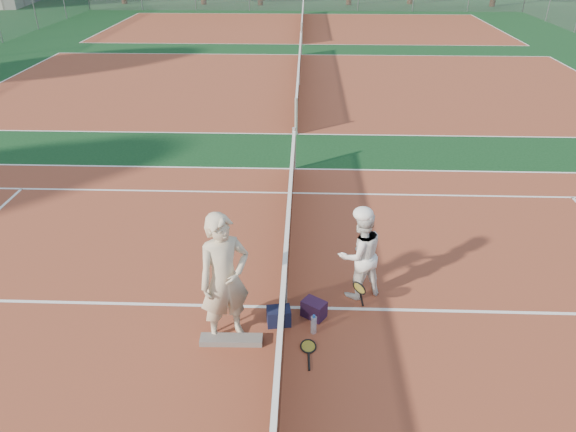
{
  "coord_description": "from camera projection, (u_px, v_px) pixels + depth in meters",
  "views": [
    {
      "loc": [
        0.27,
        -6.51,
        5.38
      ],
      "look_at": [
        0.0,
        1.17,
        1.05
      ],
      "focal_mm": 32.0,
      "sensor_mm": 36.0,
      "label": 1
    }
  ],
  "objects": [
    {
      "name": "court_far_a",
      "position": [
        299.0,
        85.0,
        20.07
      ],
      "size": [
        23.77,
        10.97,
        0.01
      ],
      "primitive_type": "cube",
      "color": "brown",
      "rests_on": "ground"
    },
    {
      "name": "water_bottle",
      "position": [
        314.0,
        325.0,
        7.73
      ],
      "size": [
        0.09,
        0.09,
        0.3
      ],
      "primitive_type": "cylinder",
      "color": "#C9E0FF",
      "rests_on": "ground"
    },
    {
      "name": "net_far_b",
      "position": [
        303.0,
        18.0,
        31.58
      ],
      "size": [
        0.1,
        10.98,
        1.02
      ],
      "primitive_type": null,
      "color": "black",
      "rests_on": "ground"
    },
    {
      "name": "ground",
      "position": [
        286.0,
        308.0,
        8.32
      ],
      "size": [
        130.0,
        130.0,
        0.0
      ],
      "primitive_type": "plane",
      "color": "#0E3417",
      "rests_on": "ground"
    },
    {
      "name": "sports_bag_purple",
      "position": [
        314.0,
        309.0,
        8.06
      ],
      "size": [
        0.43,
        0.4,
        0.29
      ],
      "primitive_type": "cube",
      "rotation": [
        0.0,
        0.0,
        -0.6
      ],
      "color": "#25112D",
      "rests_on": "ground"
    },
    {
      "name": "net_far_a",
      "position": [
        299.0,
        72.0,
        19.82
      ],
      "size": [
        0.1,
        10.98,
        1.02
      ],
      "primitive_type": null,
      "color": "black",
      "rests_on": "ground"
    },
    {
      "name": "racket_spare",
      "position": [
        308.0,
        346.0,
        7.53
      ],
      "size": [
        0.29,
        0.61,
        0.03
      ],
      "primitive_type": null,
      "rotation": [
        0.0,
        0.0,
        1.6
      ],
      "color": "black",
      "rests_on": "ground"
    },
    {
      "name": "racket_black_held",
      "position": [
        359.0,
        296.0,
        8.11
      ],
      "size": [
        0.35,
        0.35,
        0.58
      ],
      "primitive_type": null,
      "rotation": [
        0.0,
        0.0,
        4.01
      ],
      "color": "black",
      "rests_on": "ground"
    },
    {
      "name": "sports_bag_navy",
      "position": [
        279.0,
        316.0,
        7.92
      ],
      "size": [
        0.4,
        0.3,
        0.29
      ],
      "primitive_type": "cube",
      "rotation": [
        0.0,
        0.0,
        0.15
      ],
      "color": "black",
      "rests_on": "ground"
    },
    {
      "name": "player_a",
      "position": [
        224.0,
        280.0,
        7.24
      ],
      "size": [
        0.91,
        0.82,
        2.08
      ],
      "primitive_type": "imported",
      "rotation": [
        0.0,
        0.0,
        0.54
      ],
      "color": "beige",
      "rests_on": "ground"
    },
    {
      "name": "court_far_b",
      "position": [
        302.0,
        27.0,
        31.83
      ],
      "size": [
        23.77,
        10.97,
        0.01
      ],
      "primitive_type": "cube",
      "color": "brown",
      "rests_on": "ground"
    },
    {
      "name": "net_main",
      "position": [
        285.0,
        282.0,
        8.07
      ],
      "size": [
        0.1,
        10.98,
        1.02
      ],
      "primitive_type": null,
      "color": "black",
      "rests_on": "ground"
    },
    {
      "name": "court_main",
      "position": [
        286.0,
        307.0,
        8.32
      ],
      "size": [
        23.77,
        10.97,
        0.01
      ],
      "primitive_type": "cube",
      "color": "brown",
      "rests_on": "ground"
    },
    {
      "name": "player_b",
      "position": [
        360.0,
        254.0,
        8.26
      ],
      "size": [
        0.94,
        0.85,
        1.58
      ],
      "primitive_type": "imported",
      "rotation": [
        0.0,
        0.0,
        3.56
      ],
      "color": "white",
      "rests_on": "ground"
    },
    {
      "name": "racket_red",
      "position": [
        221.0,
        311.0,
        7.82
      ],
      "size": [
        0.39,
        0.4,
        0.55
      ],
      "primitive_type": null,
      "rotation": [
        0.0,
        0.0,
        0.99
      ],
      "color": "maroon",
      "rests_on": "ground"
    },
    {
      "name": "net_cover_canvas",
      "position": [
        231.0,
        340.0,
        7.6
      ],
      "size": [
        0.93,
        0.23,
        0.1
      ],
      "primitive_type": "cube",
      "rotation": [
        0.0,
        0.0,
        0.02
      ],
      "color": "#635E5A",
      "rests_on": "ground"
    }
  ]
}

